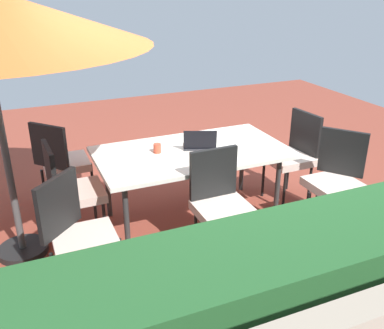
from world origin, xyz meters
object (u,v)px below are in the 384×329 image
object	(u,v)px
chair_east	(70,188)
chair_southeast	(61,160)
dining_table	(192,155)
chair_northeast	(78,233)
chair_northwest	(337,177)
chair_west	(293,152)
chair_north	(221,201)
laptop	(200,144)
cup	(157,148)

from	to	relation	value
chair_east	chair_southeast	size ratio (longest dim) A/B	1.00
dining_table	chair_northeast	world-z (taller)	chair_northeast
chair_northwest	chair_east	xyz separation A→B (m)	(2.38, -0.76, 0.00)
chair_west	chair_southeast	world-z (taller)	same
dining_table	chair_northwest	bearing A→B (deg)	148.77
dining_table	chair_north	distance (m)	0.74
chair_north	chair_southeast	distance (m)	1.85
chair_northeast	chair_southeast	world-z (taller)	same
chair_west	chair_northeast	bearing A→B (deg)	-79.75
chair_northwest	chair_west	size ratio (longest dim) A/B	1.00
chair_northeast	chair_east	distance (m)	0.78
chair_west	chair_southeast	distance (m)	2.48
chair_northwest	chair_west	bearing A→B (deg)	142.50
chair_east	laptop	world-z (taller)	chair_east
chair_west	chair_north	bearing A→B (deg)	-66.65
chair_north	chair_southeast	size ratio (longest dim) A/B	1.00
chair_west	chair_southeast	xyz separation A→B (m)	(2.35, -0.77, 0.00)
chair_north	chair_southeast	xyz separation A→B (m)	(1.13, -1.46, 0.00)
chair_north	chair_east	world-z (taller)	same
dining_table	chair_northwest	size ratio (longest dim) A/B	1.90
dining_table	chair_east	bearing A→B (deg)	-1.78
chair_north	chair_northwest	bearing A→B (deg)	-1.02
chair_north	chair_west	world-z (taller)	same
chair_southeast	laptop	size ratio (longest dim) A/B	2.52
dining_table	chair_north	world-z (taller)	chair_north
chair_west	cup	size ratio (longest dim) A/B	10.89
dining_table	laptop	distance (m)	0.14
chair_north	laptop	bearing A→B (deg)	78.93
chair_southeast	chair_northeast	bearing A→B (deg)	135.26
chair_southeast	laptop	bearing A→B (deg)	-161.53
chair_north	dining_table	bearing A→B (deg)	85.85
dining_table	chair_west	size ratio (longest dim) A/B	1.90
chair_east	chair_west	bearing A→B (deg)	-94.58
chair_northwest	laptop	distance (m)	1.35
chair_east	laptop	size ratio (longest dim) A/B	2.52
chair_southeast	laptop	world-z (taller)	chair_southeast
chair_west	laptop	xyz separation A→B (m)	(1.09, -0.05, 0.24)
chair_northwest	chair_southeast	size ratio (longest dim) A/B	1.00
chair_west	chair_east	world-z (taller)	same
chair_north	chair_west	size ratio (longest dim) A/B	1.00
chair_northwest	laptop	size ratio (longest dim) A/B	2.52
chair_northeast	chair_west	world-z (taller)	same
chair_southeast	dining_table	bearing A→B (deg)	-164.16
chair_north	chair_southeast	world-z (taller)	same
chair_northeast	chair_east	size ratio (longest dim) A/B	1.00
chair_northwest	laptop	world-z (taller)	chair_northwest
dining_table	chair_east	distance (m)	1.19
dining_table	cup	size ratio (longest dim) A/B	20.70
chair_northeast	chair_southeast	size ratio (longest dim) A/B	1.00
chair_northeast	cup	distance (m)	1.25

